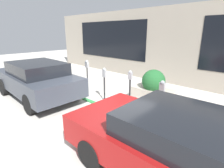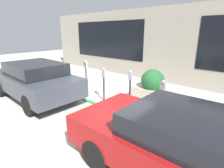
% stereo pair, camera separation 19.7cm
% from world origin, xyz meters
% --- Properties ---
extents(ground_plane, '(40.00, 40.00, 0.00)m').
position_xyz_m(ground_plane, '(0.00, 0.00, 0.00)').
color(ground_plane, beige).
extents(curb_strip, '(19.00, 0.16, 0.04)m').
position_xyz_m(curb_strip, '(0.00, 0.08, 0.02)').
color(curb_strip, '#338C47').
rests_on(curb_strip, ground_plane).
extents(building_facade, '(19.00, 0.17, 3.87)m').
position_xyz_m(building_facade, '(0.00, -4.47, 1.94)').
color(building_facade, '#9E9384').
rests_on(building_facade, ground_plane).
extents(parking_meter_nearest, '(0.16, 0.13, 1.28)m').
position_xyz_m(parking_meter_nearest, '(-1.74, -0.42, 0.89)').
color(parking_meter_nearest, '#232326').
rests_on(parking_meter_nearest, ground_plane).
extents(parking_meter_second, '(0.14, 0.12, 1.41)m').
position_xyz_m(parking_meter_second, '(-0.58, -0.39, 0.95)').
color(parking_meter_second, '#232326').
rests_on(parking_meter_second, ground_plane).
extents(parking_meter_middle, '(0.14, 0.12, 1.33)m').
position_xyz_m(parking_meter_middle, '(0.65, -0.38, 0.88)').
color(parking_meter_middle, '#232326').
rests_on(parking_meter_middle, ground_plane).
extents(parking_meter_fourth, '(0.16, 0.13, 1.50)m').
position_xyz_m(parking_meter_fourth, '(1.74, -0.42, 1.09)').
color(parking_meter_fourth, '#232326').
rests_on(parking_meter_fourth, ground_plane).
extents(planter_box, '(1.60, 0.89, 1.26)m').
position_xyz_m(planter_box, '(-0.73, -1.67, 0.54)').
color(planter_box, '#B2A899').
rests_on(planter_box, ground_plane).
extents(parked_car_front, '(4.37, 2.02, 1.31)m').
position_xyz_m(parked_car_front, '(-3.08, 1.38, 0.71)').
color(parked_car_front, maroon).
rests_on(parked_car_front, ground_plane).
extents(parked_car_middle, '(4.41, 2.00, 1.49)m').
position_xyz_m(parked_car_middle, '(2.90, 1.24, 0.80)').
color(parked_car_middle, '#383D47').
rests_on(parked_car_middle, ground_plane).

